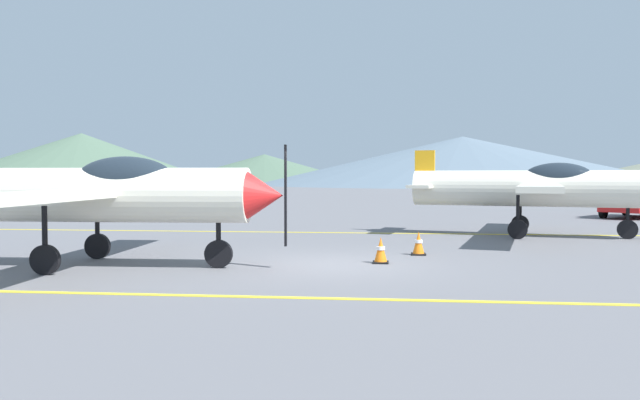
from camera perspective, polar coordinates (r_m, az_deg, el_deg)
The scene contains 11 objects.
ground_plane at distance 13.78m, azimuth 0.96°, elevation -6.01°, with size 400.00×400.00×0.00m, color slate.
apron_line_near at distance 10.07m, azimuth -1.00°, elevation -9.07°, with size 80.00×0.16×0.01m, color yellow.
apron_line_far at distance 21.29m, azimuth 2.80°, elevation -3.06°, with size 80.00×0.16×0.01m, color yellow.
airplane_near at distance 14.23m, azimuth -20.01°, elevation 0.62°, with size 8.24×9.51×2.85m.
airplane_mid at distance 21.27m, azimuth 19.43°, elevation 1.14°, with size 8.35×9.49×2.85m.
car_sedan at distance 32.43m, azimuth 27.15°, elevation 0.02°, with size 4.14×4.46×1.62m.
traffic_cone_front at distance 15.59m, azimuth 9.12°, elevation -4.00°, with size 0.36×0.36×0.59m.
traffic_cone_side at distance 14.03m, azimuth 5.65°, elevation -4.68°, with size 0.36×0.36×0.59m.
hill_left at distance 140.85m, azimuth -21.21°, elevation 3.57°, with size 60.85×60.85×10.99m, color #4C6651.
hill_centerleft at distance 160.92m, azimuth -5.17°, elevation 2.91°, with size 53.18×53.18×7.49m, color #4C6651.
hill_centerright at distance 134.92m, azimuth 13.02°, elevation 3.58°, with size 88.60×88.60×10.28m, color slate.
Camera 1 is at (1.23, -13.58, 1.99)m, focal length 34.54 mm.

